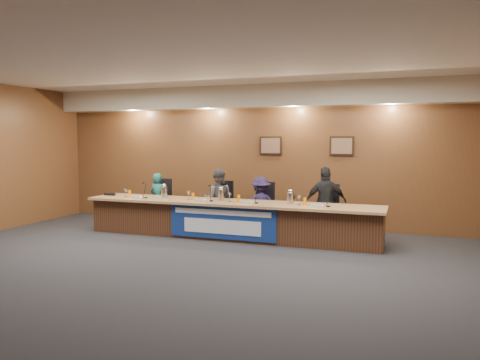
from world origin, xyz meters
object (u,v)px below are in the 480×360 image
(panelist_b, at_px, (218,200))
(office_chair_b, at_px, (220,208))
(office_chair_c, at_px, (262,210))
(speakerphone, at_px, (111,194))
(panelist_c, at_px, (261,205))
(carafe_right, at_px, (290,198))
(carafe_mid, at_px, (221,195))
(office_chair_d, at_px, (326,214))
(banner, at_px, (222,223))
(carafe_left, at_px, (164,192))
(office_chair_a, at_px, (161,205))
(panelist_a, at_px, (158,200))
(panelist_d, at_px, (326,203))
(dais_body, at_px, (230,221))

(panelist_b, bearing_deg, office_chair_b, -105.42)
(office_chair_c, bearing_deg, speakerphone, -166.94)
(panelist_b, bearing_deg, panelist_c, 164.58)
(office_chair_c, relative_size, carafe_right, 2.22)
(panelist_c, bearing_deg, carafe_mid, 16.71)
(panelist_b, relative_size, carafe_mid, 6.07)
(carafe_right, bearing_deg, office_chair_c, 138.64)
(office_chair_c, distance_m, speakerphone, 3.38)
(office_chair_d, bearing_deg, carafe_right, -126.82)
(banner, height_order, carafe_mid, carafe_mid)
(office_chair_d, xyz_separation_m, carafe_left, (-3.34, -0.68, 0.39))
(office_chair_a, distance_m, office_chair_c, 2.46)
(panelist_a, height_order, office_chair_a, panelist_a)
(panelist_a, distance_m, office_chair_a, 0.17)
(banner, bearing_deg, panelist_a, 152.51)
(panelist_d, xyz_separation_m, office_chair_c, (-1.37, 0.10, -0.24))
(panelist_d, relative_size, office_chair_a, 3.01)
(dais_body, relative_size, office_chair_c, 12.50)
(office_chair_a, height_order, office_chair_c, same)
(panelist_c, relative_size, speakerphone, 3.77)
(banner, relative_size, carafe_mid, 9.86)
(office_chair_d, distance_m, carafe_mid, 2.18)
(dais_body, height_order, carafe_mid, carafe_mid)
(office_chair_a, relative_size, office_chair_c, 1.00)
(office_chair_c, bearing_deg, panelist_c, -88.96)
(office_chair_d, distance_m, speakerphone, 4.73)
(panelist_a, bearing_deg, speakerphone, 48.59)
(office_chair_b, relative_size, office_chair_d, 1.00)
(banner, xyz_separation_m, panelist_a, (-2.00, 1.04, 0.23))
(panelist_b, xyz_separation_m, office_chair_a, (-1.48, 0.10, -0.20))
(panelist_c, bearing_deg, carafe_left, -8.65)
(speakerphone, bearing_deg, office_chair_b, 16.81)
(panelist_c, height_order, office_chair_d, panelist_c)
(office_chair_b, relative_size, carafe_left, 2.08)
(carafe_left, bearing_deg, dais_body, -1.75)
(panelist_c, bearing_deg, banner, 41.16)
(office_chair_c, distance_m, carafe_mid, 1.02)
(banner, xyz_separation_m, office_chair_a, (-2.00, 1.14, 0.10))
(panelist_b, relative_size, carafe_left, 5.88)
(panelist_c, distance_m, carafe_left, 2.07)
(office_chair_a, xyz_separation_m, carafe_left, (0.49, -0.68, 0.39))
(carafe_mid, bearing_deg, carafe_right, -0.32)
(panelist_a, bearing_deg, banner, 165.44)
(office_chair_a, height_order, office_chair_d, same)
(panelist_c, relative_size, carafe_left, 5.23)
(speakerphone, bearing_deg, dais_body, -0.45)
(dais_body, bearing_deg, banner, -90.00)
(panelist_c, xyz_separation_m, carafe_left, (-1.97, -0.58, 0.26))
(panelist_c, bearing_deg, panelist_b, -24.99)
(panelist_c, relative_size, office_chair_d, 2.51)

